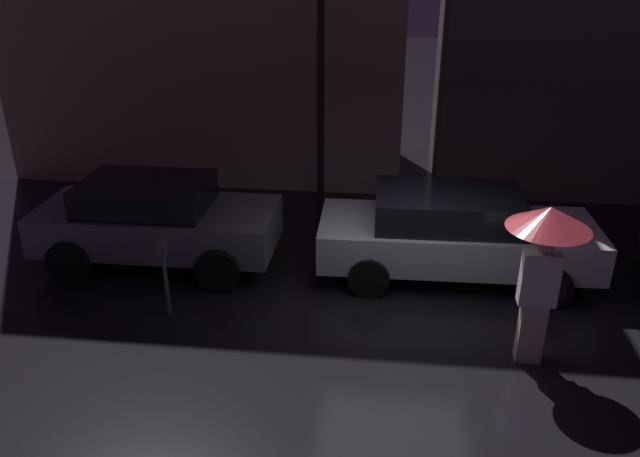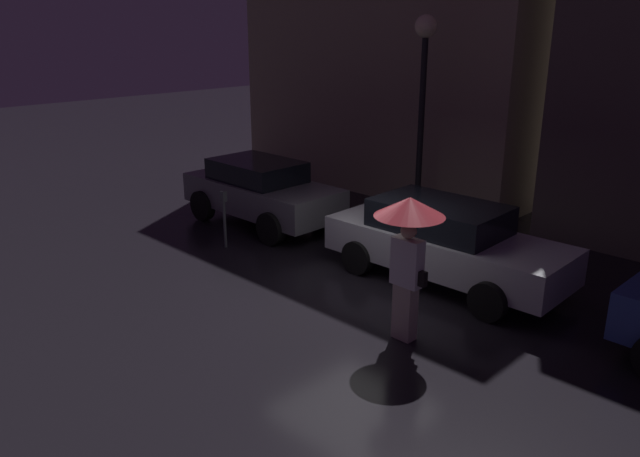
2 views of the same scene
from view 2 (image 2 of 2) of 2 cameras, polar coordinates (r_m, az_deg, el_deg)
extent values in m
plane|color=black|center=(11.09, 3.22, -5.72)|extent=(60.00, 60.00, 0.00)
cube|color=slate|center=(14.55, -5.31, 3.05)|extent=(3.99, 1.66, 0.67)
cube|color=black|center=(14.53, -5.78, 5.32)|extent=(2.07, 1.46, 0.46)
cylinder|color=black|center=(14.31, 0.46, 1.48)|extent=(0.72, 0.22, 0.72)
cylinder|color=black|center=(13.23, -4.54, -0.01)|extent=(0.72, 0.22, 0.72)
cylinder|color=black|center=(16.06, -5.87, 3.28)|extent=(0.72, 0.22, 0.72)
cylinder|color=black|center=(15.11, -10.69, 2.08)|extent=(0.72, 0.22, 0.72)
cube|color=#B7B7BF|center=(11.47, 11.43, -1.79)|extent=(4.46, 1.75, 0.64)
cube|color=black|center=(11.38, 10.87, 1.12)|extent=(2.33, 1.51, 0.50)
cylinder|color=black|center=(11.65, 19.23, -3.84)|extent=(0.65, 0.22, 0.65)
cylinder|color=black|center=(10.28, 15.12, -6.44)|extent=(0.65, 0.22, 0.65)
cylinder|color=black|center=(12.95, 8.34, -0.74)|extent=(0.65, 0.22, 0.65)
cylinder|color=black|center=(11.73, 3.49, -2.64)|extent=(0.65, 0.22, 0.65)
cube|color=beige|center=(9.43, 7.76, -7.55)|extent=(0.33, 0.22, 0.87)
cube|color=white|center=(9.11, 7.98, -3.06)|extent=(0.47, 0.22, 0.72)
sphere|color=tan|center=(8.95, 8.11, -0.21)|extent=(0.23, 0.23, 0.23)
cylinder|color=black|center=(9.01, 8.05, -1.43)|extent=(0.02, 0.02, 0.84)
cone|color=#B2333D|center=(8.84, 8.21, 1.98)|extent=(1.02, 1.02, 0.28)
cube|color=black|center=(9.04, 9.23, -4.54)|extent=(0.16, 0.10, 0.22)
cylinder|color=#4C5154|center=(13.15, -8.70, 0.36)|extent=(0.06, 0.06, 1.00)
cube|color=#4C5154|center=(12.98, -8.83, 2.93)|extent=(0.12, 0.10, 0.22)
cylinder|color=black|center=(14.54, 9.17, 8.54)|extent=(0.14, 0.14, 4.18)
sphere|color=#F9EAB7|center=(14.33, 9.67, 17.78)|extent=(0.50, 0.50, 0.50)
camera|label=1|loc=(6.98, -49.89, 16.56)|focal=35.00mm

